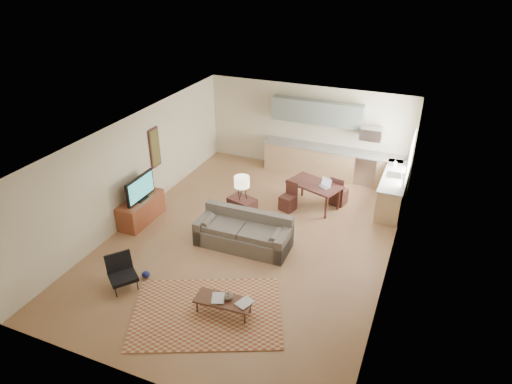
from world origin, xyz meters
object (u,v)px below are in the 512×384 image
at_px(sofa, 243,231).
at_px(tv_credenza, 141,210).
at_px(dining_table, 314,195).
at_px(console_table, 242,212).
at_px(armchair, 122,274).
at_px(coffee_table, 224,306).

height_order(sofa, tv_credenza, sofa).
distance_m(tv_credenza, dining_table, 4.61).
bearing_deg(sofa, tv_credenza, 178.59).
relative_size(sofa, console_table, 2.98).
xyz_separation_m(sofa, dining_table, (1.01, 2.46, -0.05)).
relative_size(armchair, dining_table, 0.51).
xyz_separation_m(tv_credenza, console_table, (2.51, 0.80, 0.07)).
height_order(armchair, console_table, console_table).
height_order(console_table, dining_table, console_table).
bearing_deg(coffee_table, console_table, 103.30).
bearing_deg(sofa, armchair, -126.38).
xyz_separation_m(coffee_table, armchair, (-2.27, -0.11, 0.19)).
height_order(coffee_table, dining_table, dining_table).
relative_size(coffee_table, dining_table, 0.81).
bearing_deg(tv_credenza, sofa, -0.51).
distance_m(armchair, dining_table, 5.53).
distance_m(console_table, dining_table, 2.16).
relative_size(sofa, tv_credenza, 1.66).
bearing_deg(sofa, coffee_table, -76.32).
bearing_deg(coffee_table, armchair, 178.51).
bearing_deg(sofa, dining_table, 66.76).
bearing_deg(coffee_table, dining_table, 80.49).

